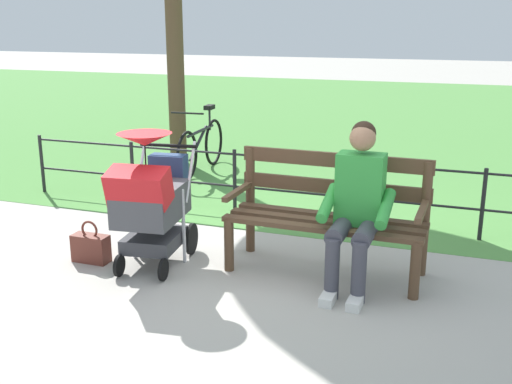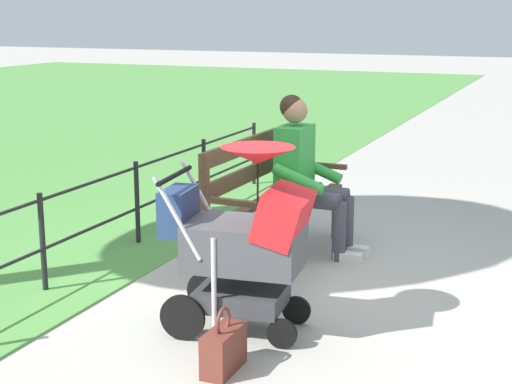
% 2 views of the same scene
% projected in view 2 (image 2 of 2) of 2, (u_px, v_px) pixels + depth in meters
% --- Properties ---
extents(ground_plane, '(60.00, 60.00, 0.00)m').
position_uv_depth(ground_plane, '(248.00, 286.00, 5.56)').
color(ground_plane, '#ADA89E').
extents(park_bench, '(1.61, 0.63, 0.96)m').
position_uv_depth(park_bench, '(268.00, 194.00, 6.08)').
color(park_bench, brown).
rests_on(park_bench, ground).
extents(person_on_bench, '(0.54, 0.74, 1.28)m').
position_uv_depth(person_on_bench, '(307.00, 170.00, 6.20)').
color(person_on_bench, '#42424C').
rests_on(person_on_bench, ground).
extents(stroller, '(0.60, 0.94, 1.15)m').
position_uv_depth(stroller, '(246.00, 238.00, 4.65)').
color(stroller, black).
rests_on(stroller, ground).
extents(handbag, '(0.32, 0.14, 0.37)m').
position_uv_depth(handbag, '(224.00, 349.00, 4.22)').
color(handbag, brown).
rests_on(handbag, ground).
extents(park_fence, '(6.27, 0.04, 0.70)m').
position_uv_depth(park_fence, '(94.00, 212.00, 5.95)').
color(park_fence, black).
rests_on(park_fence, ground).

